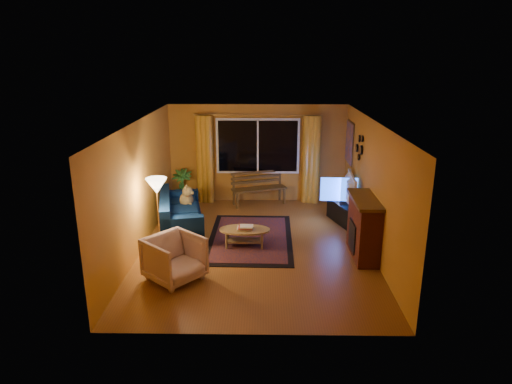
{
  "coord_description": "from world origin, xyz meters",
  "views": [
    {
      "loc": [
        0.15,
        -8.44,
        3.74
      ],
      "look_at": [
        0.0,
        0.3,
        1.05
      ],
      "focal_mm": 32.0,
      "sensor_mm": 36.0,
      "label": 1
    }
  ],
  "objects_px": {
    "tv_console": "(345,213)",
    "armchair": "(174,257)",
    "bench": "(259,196)",
    "floor_lamp": "(159,216)",
    "sofa": "(181,213)",
    "coffee_table": "(245,237)"
  },
  "relations": [
    {
      "from": "floor_lamp",
      "to": "tv_console",
      "type": "relative_size",
      "value": 1.35
    },
    {
      "from": "tv_console",
      "to": "armchair",
      "type": "bearing_deg",
      "value": -158.66
    },
    {
      "from": "bench",
      "to": "armchair",
      "type": "bearing_deg",
      "value": -128.19
    },
    {
      "from": "tv_console",
      "to": "sofa",
      "type": "bearing_deg",
      "value": 170.32
    },
    {
      "from": "sofa",
      "to": "armchair",
      "type": "xyz_separation_m",
      "value": [
        0.28,
        -2.23,
        0.02
      ]
    },
    {
      "from": "bench",
      "to": "tv_console",
      "type": "bearing_deg",
      "value": -52.92
    },
    {
      "from": "bench",
      "to": "floor_lamp",
      "type": "distance_m",
      "value": 3.52
    },
    {
      "from": "bench",
      "to": "coffee_table",
      "type": "bearing_deg",
      "value": -114.97
    },
    {
      "from": "floor_lamp",
      "to": "coffee_table",
      "type": "xyz_separation_m",
      "value": [
        1.64,
        0.27,
        -0.56
      ]
    },
    {
      "from": "tv_console",
      "to": "floor_lamp",
      "type": "bearing_deg",
      "value": -175.66
    },
    {
      "from": "sofa",
      "to": "floor_lamp",
      "type": "bearing_deg",
      "value": -113.96
    },
    {
      "from": "bench",
      "to": "armchair",
      "type": "distance_m",
      "value": 4.31
    },
    {
      "from": "sofa",
      "to": "tv_console",
      "type": "distance_m",
      "value": 3.68
    },
    {
      "from": "coffee_table",
      "to": "tv_console",
      "type": "distance_m",
      "value": 2.59
    },
    {
      "from": "armchair",
      "to": "coffee_table",
      "type": "bearing_deg",
      "value": 3.23
    },
    {
      "from": "sofa",
      "to": "tv_console",
      "type": "xyz_separation_m",
      "value": [
        3.63,
        0.55,
        -0.18
      ]
    },
    {
      "from": "bench",
      "to": "floor_lamp",
      "type": "xyz_separation_m",
      "value": [
        -1.9,
        -2.91,
        0.53
      ]
    },
    {
      "from": "bench",
      "to": "floor_lamp",
      "type": "bearing_deg",
      "value": -142.51
    },
    {
      "from": "coffee_table",
      "to": "bench",
      "type": "bearing_deg",
      "value": 84.38
    },
    {
      "from": "bench",
      "to": "tv_console",
      "type": "relative_size",
      "value": 1.26
    },
    {
      "from": "sofa",
      "to": "armchair",
      "type": "relative_size",
      "value": 2.33
    },
    {
      "from": "bench",
      "to": "sofa",
      "type": "distance_m",
      "value": 2.5
    }
  ]
}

